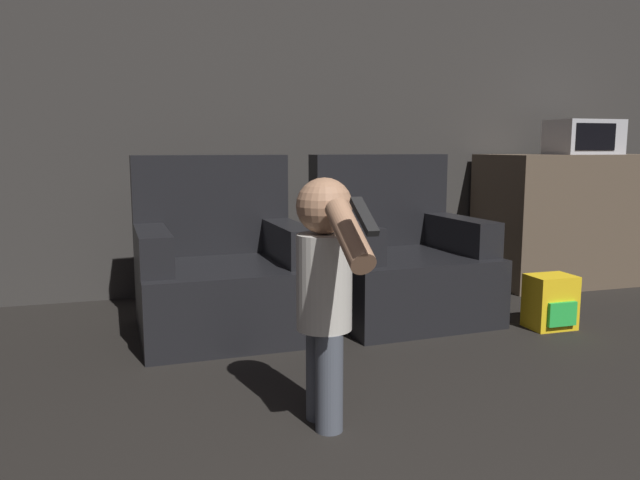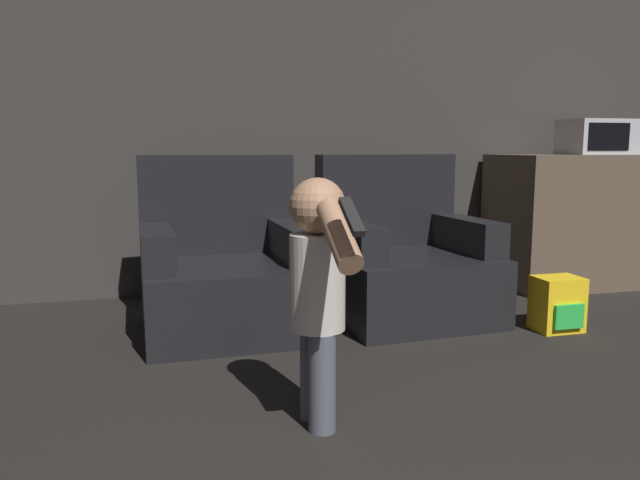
% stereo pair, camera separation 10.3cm
% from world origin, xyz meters
% --- Properties ---
extents(wall_back, '(8.40, 0.05, 2.60)m').
position_xyz_m(wall_back, '(0.00, 4.50, 1.30)').
color(wall_back, '#33302D').
rests_on(wall_back, ground_plane).
extents(armchair_left, '(0.91, 0.87, 0.96)m').
position_xyz_m(armchair_left, '(-0.24, 3.58, 0.32)').
color(armchair_left, black).
rests_on(armchair_left, ground_plane).
extents(armchair_right, '(0.94, 0.90, 0.96)m').
position_xyz_m(armchair_right, '(0.82, 3.58, 0.32)').
color(armchair_right, black).
rests_on(armchair_right, ground_plane).
extents(person_toddler, '(0.20, 0.62, 0.90)m').
position_xyz_m(person_toddler, '(-0.06, 2.26, 0.53)').
color(person_toddler, '#474C56').
rests_on(person_toddler, ground_plane).
extents(toy_backpack, '(0.25, 0.21, 0.30)m').
position_xyz_m(toy_backpack, '(1.52, 3.07, 0.15)').
color(toy_backpack, yellow).
rests_on(toy_backpack, ground_plane).
extents(kitchen_counter, '(1.30, 0.68, 0.95)m').
position_xyz_m(kitchen_counter, '(2.45, 4.09, 0.48)').
color(kitchen_counter, brown).
rests_on(kitchen_counter, ground_plane).
extents(microwave, '(0.48, 0.34, 0.25)m').
position_xyz_m(microwave, '(2.52, 4.09, 1.08)').
color(microwave, '#B7B7BC').
rests_on(microwave, kitchen_counter).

